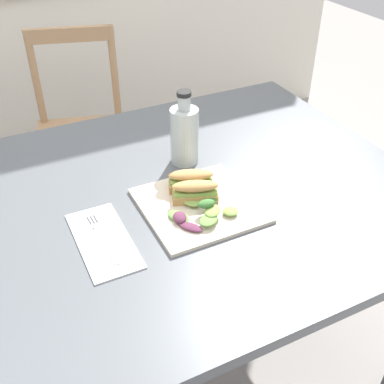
% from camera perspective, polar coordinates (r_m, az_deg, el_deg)
% --- Properties ---
extents(dining_table, '(1.43, 1.00, 0.74)m').
position_cam_1_polar(dining_table, '(1.28, -4.93, -4.69)').
color(dining_table, '#51565B').
rests_on(dining_table, ground).
extents(chair_wooden_far, '(0.49, 0.49, 0.87)m').
position_cam_1_polar(chair_wooden_far, '(2.17, -13.09, 6.90)').
color(chair_wooden_far, tan).
rests_on(chair_wooden_far, ground).
extents(plate_lunch, '(0.28, 0.28, 0.01)m').
position_cam_1_polar(plate_lunch, '(1.19, 0.85, -1.60)').
color(plate_lunch, beige).
rests_on(plate_lunch, dining_table).
extents(sandwich_half_front, '(0.12, 0.09, 0.06)m').
position_cam_1_polar(sandwich_half_front, '(1.18, 0.38, 0.13)').
color(sandwich_half_front, tan).
rests_on(sandwich_half_front, plate_lunch).
extents(sandwich_half_back, '(0.12, 0.09, 0.06)m').
position_cam_1_polar(sandwich_half_back, '(1.22, -0.14, 1.49)').
color(sandwich_half_back, tan).
rests_on(sandwich_half_back, plate_lunch).
extents(salad_mixed_greens, '(0.17, 0.16, 0.04)m').
position_cam_1_polar(salad_mixed_greens, '(1.15, 0.85, -2.01)').
color(salad_mixed_greens, '#84A84C').
rests_on(salad_mixed_greens, plate_lunch).
extents(napkin_folded, '(0.12, 0.25, 0.00)m').
position_cam_1_polar(napkin_folded, '(1.11, -10.58, -5.71)').
color(napkin_folded, white).
rests_on(napkin_folded, dining_table).
extents(fork_on_napkin, '(0.03, 0.19, 0.00)m').
position_cam_1_polar(fork_on_napkin, '(1.12, -10.90, -5.05)').
color(fork_on_napkin, silver).
rests_on(fork_on_napkin, napkin_folded).
extents(bottle_cold_brew, '(0.08, 0.08, 0.21)m').
position_cam_1_polar(bottle_cold_brew, '(1.33, -0.92, 6.58)').
color(bottle_cold_brew, black).
rests_on(bottle_cold_brew, dining_table).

